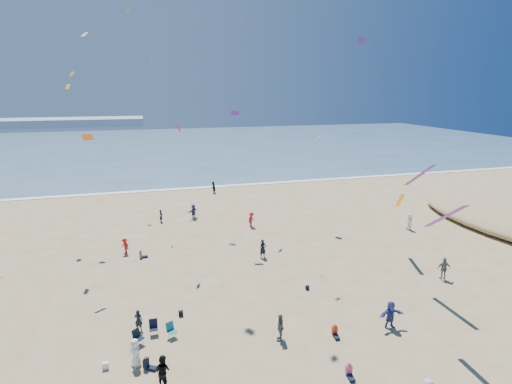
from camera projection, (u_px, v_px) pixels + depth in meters
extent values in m
cube|color=#476B84|center=(164.00, 146.00, 109.04)|extent=(220.00, 100.00, 0.06)
cube|color=white|center=(180.00, 189.00, 62.40)|extent=(220.00, 1.20, 0.08)
cube|color=#7A8EA8|center=(4.00, 124.00, 162.98)|extent=(110.00, 20.00, 3.20)
ellipsoid|color=tan|center=(500.00, 219.00, 45.92)|extent=(10.00, 22.00, 2.20)
imported|color=black|center=(161.00, 216.00, 46.72)|extent=(0.54, 0.64, 1.51)
imported|color=#AC1A18|center=(125.00, 246.00, 37.75)|extent=(1.06, 1.12, 1.52)
imported|color=white|center=(409.00, 222.00, 44.15)|extent=(0.68, 0.96, 1.84)
imported|color=black|center=(213.00, 187.00, 59.86)|extent=(1.06, 1.08, 1.75)
imported|color=black|center=(138.00, 320.00, 25.68)|extent=(0.61, 0.50, 1.45)
imported|color=red|center=(251.00, 220.00, 45.10)|extent=(1.24, 1.22, 1.71)
imported|color=black|center=(263.00, 249.00, 36.79)|extent=(0.71, 0.53, 1.76)
imported|color=white|center=(135.00, 353.00, 22.35)|extent=(0.90, 0.97, 1.66)
imported|color=black|center=(163.00, 371.00, 20.79)|extent=(1.12, 1.09, 1.81)
imported|color=slate|center=(280.00, 327.00, 24.63)|extent=(0.83, 1.13, 1.78)
imported|color=slate|center=(444.00, 269.00, 32.57)|extent=(1.19, 0.76, 1.88)
imported|color=navy|center=(193.00, 211.00, 48.02)|extent=(1.51, 1.55, 1.77)
imported|color=navy|center=(391.00, 315.00, 25.94)|extent=(1.72, 0.55, 1.85)
cube|color=white|center=(105.00, 366.00, 22.22)|extent=(0.35, 0.20, 0.40)
cube|color=black|center=(181.00, 313.00, 27.43)|extent=(0.30, 0.22, 0.38)
cube|color=black|center=(307.00, 288.00, 31.05)|extent=(0.28, 0.18, 0.34)
cube|color=#472492|center=(235.00, 113.00, 38.63)|extent=(0.80, 0.34, 0.47)
cube|color=gold|center=(72.00, 74.00, 34.66)|extent=(0.42, 0.88, 0.37)
cube|color=#7C2891|center=(241.00, 21.00, 43.87)|extent=(0.76, 0.90, 0.38)
cube|color=yellow|center=(68.00, 87.00, 40.04)|extent=(0.57, 0.61, 0.49)
cube|color=#29A0D2|center=(151.00, 60.00, 43.93)|extent=(0.29, 0.70, 0.41)
cube|color=white|center=(318.00, 137.00, 44.20)|extent=(0.79, 0.80, 0.52)
cube|color=green|center=(128.00, 11.00, 51.65)|extent=(0.53, 0.41, 0.32)
cube|color=#DE500E|center=(88.00, 137.00, 30.86)|extent=(0.90, 0.82, 0.45)
cube|color=#6D2BA3|center=(361.00, 41.00, 39.32)|extent=(0.57, 0.55, 0.66)
cube|color=red|center=(179.00, 128.00, 34.42)|extent=(0.46, 0.80, 0.54)
cube|color=silver|center=(85.00, 34.00, 40.80)|extent=(0.82, 0.82, 0.46)
cube|color=#6C2596|center=(419.00, 176.00, 29.95)|extent=(0.35, 3.14, 2.21)
cube|color=orange|center=(400.00, 201.00, 36.46)|extent=(0.35, 2.64, 1.87)
cube|color=#6B269A|center=(445.00, 217.00, 22.88)|extent=(0.35, 3.30, 2.33)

